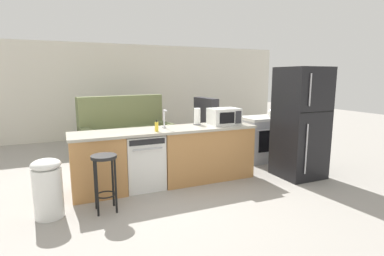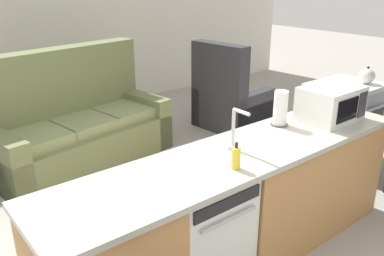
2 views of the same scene
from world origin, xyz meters
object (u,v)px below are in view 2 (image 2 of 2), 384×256
couch (75,127)px  armchair (228,103)px  soap_bottle (236,158)px  kettle (367,76)px  dishwasher (196,232)px  paper_towel_roll (280,109)px  stove_range (342,122)px  microwave (331,103)px

couch → armchair: (2.09, -0.33, -0.04)m
soap_bottle → armchair: (2.13, 2.27, -0.62)m
couch → kettle: bearing=-38.3°
dishwasher → paper_towel_roll: paper_towel_roll is taller
stove_range → microwave: 1.42m
kettle → armchair: (-0.46, 1.69, -0.64)m
paper_towel_roll → soap_bottle: paper_towel_roll is taller
stove_range → kettle: 0.57m
paper_towel_roll → soap_bottle: bearing=-157.7°
stove_range → armchair: bearing=100.6°
microwave → couch: size_ratio=0.24×
dishwasher → paper_towel_roll: 1.19m
paper_towel_roll → kettle: size_ratio=1.38×
stove_range → armchair: armchair is taller
couch → armchair: size_ratio=1.76×
soap_bottle → couch: couch is taller
dishwasher → armchair: size_ratio=0.70×
dishwasher → kettle: bearing=8.7°
paper_towel_roll → microwave: bearing=-22.2°
soap_bottle → kettle: size_ratio=0.86×
dishwasher → stove_range: 2.66m
dishwasher → microwave: microwave is taller
dishwasher → stove_range: (2.60, 0.55, 0.03)m
soap_bottle → couch: 2.66m
stove_range → kettle: size_ratio=4.39×
dishwasher → soap_bottle: (0.18, -0.16, 0.55)m
armchair → kettle: bearing=-74.7°
stove_range → paper_towel_roll: bearing=-166.8°
microwave → stove_range: bearing=25.1°
dishwasher → paper_towel_roll: size_ratio=2.98×
stove_range → paper_towel_roll: (-1.60, -0.38, 0.59)m
kettle → armchair: bearing=105.3°
paper_towel_roll → soap_bottle: 0.89m
microwave → armchair: bearing=67.3°
dishwasher → armchair: (2.31, 2.11, -0.07)m
dishwasher → kettle: kettle is taller
soap_bottle → couch: size_ratio=0.08×
armchair → stove_range: bearing=-79.4°
microwave → paper_towel_roll: (-0.42, 0.17, -0.00)m
microwave → paper_towel_roll: paper_towel_roll is taller
paper_towel_roll → armchair: size_ratio=0.24×
dishwasher → armchair: armchair is taller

